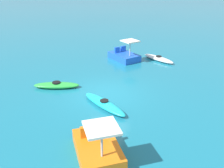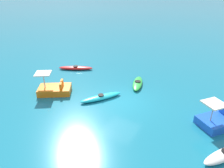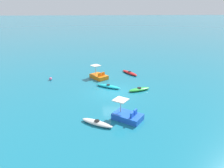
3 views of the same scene
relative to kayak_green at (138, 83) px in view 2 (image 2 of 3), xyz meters
The scene contains 6 objects.
ground_plane 2.99m from the kayak_green, 91.01° to the left, with size 600.00×600.00×0.00m, color #19728C.
kayak_green is the anchor object (origin of this frame).
kayak_cyan 3.71m from the kayak_green, 67.75° to the left, with size 2.33×2.98×0.37m.
kayak_red 6.57m from the kayak_green, ahead, with size 3.24×2.12×0.37m.
pedal_boat_orange 6.66m from the kayak_green, 41.02° to the left, with size 2.83×2.57×1.68m.
pedal_boat_blue 6.80m from the kayak_green, 158.06° to the left, with size 2.67×2.81×1.68m.
Camera 2 is at (-5.79, 11.57, 7.81)m, focal length 33.71 mm.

